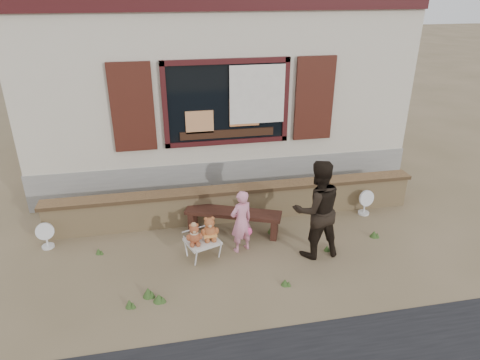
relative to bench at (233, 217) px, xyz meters
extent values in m
plane|color=brown|center=(0.15, -0.49, -0.32)|extent=(80.00, 80.00, 0.00)
cube|color=#B0A48E|center=(0.15, 4.01, 2.08)|extent=(8.00, 5.00, 3.20)
cube|color=gray|center=(0.15, 4.01, 0.08)|extent=(8.04, 5.04, 0.80)
cube|color=black|center=(0.15, 1.48, 1.73)|extent=(2.30, 0.04, 1.50)
cube|color=#3B1113|center=(0.15, 1.46, 2.53)|extent=(2.50, 0.08, 0.10)
cube|color=#3B1113|center=(0.15, 1.46, 0.93)|extent=(2.50, 0.08, 0.10)
cube|color=#3B1113|center=(-1.05, 1.46, 1.73)|extent=(0.10, 0.08, 1.70)
cube|color=#3B1113|center=(1.35, 1.46, 1.73)|extent=(0.10, 0.08, 1.70)
cube|color=#35140E|center=(-1.65, 1.45, 1.73)|extent=(0.80, 0.07, 1.70)
cube|color=#35140E|center=(1.95, 1.45, 1.73)|extent=(0.80, 0.07, 1.70)
cube|color=beige|center=(0.75, 1.41, 1.88)|extent=(1.10, 0.02, 1.15)
cube|color=#3B1113|center=(0.15, 1.49, 3.53)|extent=(8.00, 0.12, 0.25)
cube|color=black|center=(0.15, 1.45, 1.11)|extent=(1.90, 0.06, 0.16)
cube|color=tan|center=(-0.40, 1.45, 1.38)|extent=(0.55, 0.06, 0.45)
cube|color=#E08447|center=(0.50, 1.45, 1.53)|extent=(0.60, 0.06, 0.55)
cube|color=tan|center=(0.15, 0.51, -0.02)|extent=(7.00, 0.30, 0.60)
cube|color=brown|center=(0.15, 0.51, 0.31)|extent=(7.10, 0.36, 0.07)
cube|color=black|center=(0.00, 0.00, 0.09)|extent=(1.75, 0.99, 0.07)
cube|color=black|center=(-0.70, 0.28, -0.14)|extent=(0.22, 0.34, 0.37)
cube|color=black|center=(0.70, -0.28, -0.14)|extent=(0.22, 0.34, 0.37)
cube|color=beige|center=(-0.64, -0.66, -0.03)|extent=(0.64, 0.61, 0.04)
cylinder|color=silver|center=(-0.78, -0.92, -0.19)|extent=(0.03, 0.03, 0.28)
cylinder|color=silver|center=(-0.36, -0.77, -0.19)|extent=(0.03, 0.03, 0.28)
cylinder|color=silver|center=(-0.91, -0.55, -0.19)|extent=(0.03, 0.03, 0.28)
cylinder|color=silver|center=(-0.50, -0.40, -0.19)|extent=(0.03, 0.03, 0.28)
imported|color=pink|center=(0.03, -0.58, 0.24)|extent=(0.48, 0.40, 1.12)
imported|color=black|center=(1.22, -0.92, 0.53)|extent=(0.87, 0.70, 1.70)
cylinder|color=silver|center=(-3.25, 0.14, -0.31)|extent=(0.21, 0.21, 0.04)
cylinder|color=silver|center=(-3.25, 0.14, -0.17)|extent=(0.03, 0.03, 0.26)
cylinder|color=silver|center=(-3.25, 0.14, 0.01)|extent=(0.32, 0.17, 0.30)
cylinder|color=silver|center=(2.67, 0.19, -0.30)|extent=(0.22, 0.22, 0.04)
cylinder|color=silver|center=(2.67, 0.19, -0.16)|extent=(0.04, 0.04, 0.28)
cylinder|color=silver|center=(2.67, 0.19, 0.04)|extent=(0.33, 0.16, 0.32)
cone|color=#335020|center=(2.47, -0.64, -0.26)|extent=(0.15, 0.15, 0.12)
cone|color=#335020|center=(-1.80, -1.69, -0.26)|extent=(0.12, 0.12, 0.13)
cone|color=#335020|center=(-0.79, -0.26, -0.25)|extent=(0.17, 0.17, 0.16)
cone|color=#335020|center=(0.11, -0.19, -0.25)|extent=(0.11, 0.11, 0.15)
cone|color=#335020|center=(-1.54, -1.51, -0.25)|extent=(0.17, 0.17, 0.15)
cone|color=#335020|center=(-1.39, -1.64, -0.27)|extent=(0.17, 0.17, 0.12)
cone|color=#335020|center=(-2.37, -0.24, -0.27)|extent=(0.10, 0.10, 0.11)
cone|color=#335020|center=(0.50, -1.65, -0.27)|extent=(0.12, 0.12, 0.11)
cone|color=#335020|center=(0.70, -0.15, -0.25)|extent=(0.17, 0.17, 0.16)
cone|color=#335020|center=(1.48, -0.89, -0.27)|extent=(0.11, 0.11, 0.10)
camera|label=1|loc=(-1.18, -6.66, 3.85)|focal=32.00mm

